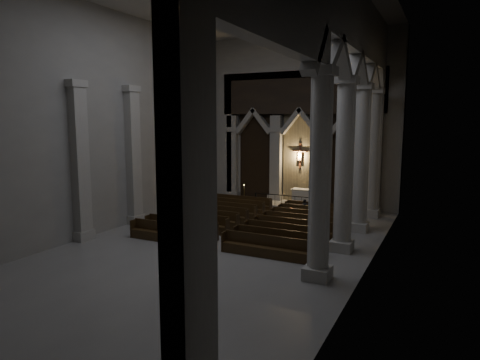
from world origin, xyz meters
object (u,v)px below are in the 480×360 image
(candle_stand_left, at_px, (244,199))
(worshipper, at_px, (305,208))
(altar_rail, at_px, (288,200))
(candle_stand_right, at_px, (336,210))
(pews, at_px, (251,223))
(altar, at_px, (307,197))

(candle_stand_left, xyz_separation_m, worshipper, (5.10, -1.77, 0.16))
(altar_rail, distance_m, candle_stand_right, 3.41)
(pews, relative_size, worshipper, 8.52)
(candle_stand_right, distance_m, worshipper, 2.23)
(altar, xyz_separation_m, worshipper, (0.93, -3.32, -0.12))
(altar_rail, height_order, candle_stand_right, candle_stand_right)
(candle_stand_right, bearing_deg, worshipper, -135.80)
(candle_stand_right, height_order, pews, candle_stand_right)
(altar, bearing_deg, worshipper, -74.39)
(altar_rail, relative_size, worshipper, 4.31)
(pews, bearing_deg, worshipper, 66.52)
(candle_stand_left, bearing_deg, worshipper, -19.13)
(candle_stand_right, xyz_separation_m, pews, (-3.39, -5.68, -0.02))
(candle_stand_right, height_order, worshipper, candle_stand_right)
(altar, bearing_deg, altar_rail, -120.87)
(candle_stand_left, bearing_deg, altar, 20.46)
(pews, xyz_separation_m, worshipper, (1.80, 4.14, 0.26))
(candle_stand_left, distance_m, pews, 6.77)
(pews, height_order, worshipper, worshipper)
(altar_rail, bearing_deg, candle_stand_left, -178.19)
(altar_rail, height_order, pews, pews)
(candle_stand_right, bearing_deg, pews, -120.79)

